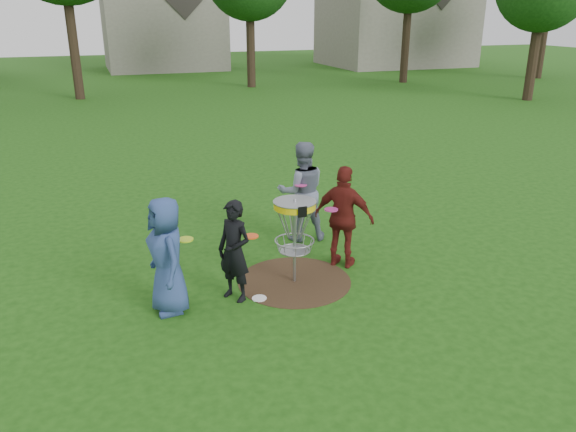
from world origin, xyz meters
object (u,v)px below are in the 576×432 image
object	(u,v)px
player_grey	(302,191)
disc_golf_basket	(295,221)
player_black	(234,251)
player_blue	(167,256)
player_maroon	(344,217)

from	to	relation	value
player_grey	disc_golf_basket	xyz separation A→B (m)	(-0.74, -1.62, 0.09)
player_black	player_grey	size ratio (longest dim) A/B	0.82
player_blue	player_maroon	size ratio (longest dim) A/B	0.98
player_blue	disc_golf_basket	size ratio (longest dim) A/B	1.23
player_blue	player_grey	world-z (taller)	player_grey
player_black	disc_golf_basket	xyz separation A→B (m)	(1.01, 0.22, 0.26)
player_blue	player_black	xyz separation A→B (m)	(0.97, 0.02, -0.08)
player_black	player_maroon	size ratio (longest dim) A/B	0.89
player_grey	disc_golf_basket	world-z (taller)	player_grey
player_grey	disc_golf_basket	size ratio (longest dim) A/B	1.34
player_black	player_blue	bearing A→B (deg)	-124.18
player_blue	disc_golf_basket	world-z (taller)	player_blue
player_black	disc_golf_basket	size ratio (longest dim) A/B	1.11
player_maroon	player_black	bearing A→B (deg)	58.92
player_blue	player_maroon	bearing A→B (deg)	90.50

